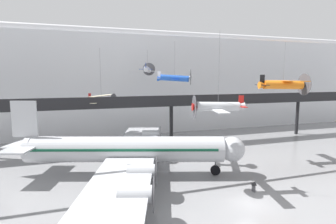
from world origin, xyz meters
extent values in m
plane|color=gray|center=(0.00, 0.00, 0.00)|extent=(260.00, 260.00, 0.00)
cube|color=silver|center=(0.00, 37.34, 11.50)|extent=(140.00, 3.00, 23.00)
cube|color=black|center=(0.00, 24.62, 8.13)|extent=(110.00, 3.20, 0.90)
cube|color=black|center=(0.00, 23.08, 9.13)|extent=(110.00, 0.12, 1.10)
cylinder|color=black|center=(0.00, 25.58, 3.84)|extent=(0.70, 0.70, 7.68)
cylinder|color=black|center=(30.25, 25.58, 3.84)|extent=(0.70, 0.70, 7.68)
cylinder|color=silver|center=(0.00, 10.33, 18.40)|extent=(120.00, 0.60, 0.60)
cylinder|color=#B7BABF|center=(-10.93, 11.80, 3.55)|extent=(25.55, 10.81, 3.37)
sphere|color=#B7BABF|center=(2.54, 7.63, 3.55)|extent=(3.30, 3.30, 3.30)
cone|color=#B7BABF|center=(-24.56, 16.01, 3.80)|extent=(5.10, 4.26, 3.10)
cube|color=#0F4C33|center=(-10.93, 11.80, 3.89)|extent=(23.86, 10.34, 0.30)
cube|color=#B7BABF|center=(-7.15, 20.99, 2.79)|extent=(10.56, 17.47, 0.28)
cube|color=#B7BABF|center=(-12.99, 2.07, 2.79)|extent=(10.56, 17.47, 0.28)
cylinder|color=#B7BABF|center=(-6.50, 17.01, 2.84)|extent=(3.33, 2.43, 1.62)
cylinder|color=#4C4C51|center=(-4.93, 16.52, 2.84)|extent=(0.97, 2.95, 3.07)
cylinder|color=#B7BABF|center=(-4.85, 22.35, 2.84)|extent=(3.33, 2.43, 1.62)
cylinder|color=#4C4C51|center=(-3.28, 21.86, 2.84)|extent=(0.97, 2.95, 3.07)
cylinder|color=#B7BABF|center=(-10.21, 4.99, 2.84)|extent=(3.33, 2.43, 1.62)
cylinder|color=#4C4C51|center=(-8.64, 4.51, 2.84)|extent=(0.97, 2.95, 3.07)
cylinder|color=#B7BABF|center=(-11.86, -0.34, 2.84)|extent=(3.33, 2.43, 1.62)
cylinder|color=#4C4C51|center=(-10.29, -0.83, 2.84)|extent=(0.97, 2.95, 3.07)
cube|color=#B7BABF|center=(-23.27, 15.61, 7.60)|extent=(3.20, 1.16, 4.72)
cube|color=#B7BABF|center=(-22.95, 15.51, 4.22)|extent=(5.73, 9.34, 0.20)
cylinder|color=#4C4C51|center=(0.49, 8.27, 1.26)|extent=(0.20, 0.20, 1.21)
cylinder|color=black|center=(0.49, 8.27, 0.65)|extent=(1.35, 0.75, 1.30)
cylinder|color=#4C4C51|center=(-9.84, 14.28, 1.26)|extent=(0.20, 0.20, 1.21)
cylinder|color=black|center=(-9.84, 14.28, 0.65)|extent=(1.35, 0.75, 1.30)
cylinder|color=#4C4C51|center=(-11.44, 9.13, 1.26)|extent=(0.20, 0.20, 1.21)
cylinder|color=black|center=(-11.44, 9.13, 0.65)|extent=(1.35, 0.75, 1.30)
cylinder|color=beige|center=(-12.99, 25.60, 9.03)|extent=(4.04, 3.29, 0.99)
cone|color=maroon|center=(-11.15, 24.26, 8.98)|extent=(1.06, 1.08, 0.81)
cylinder|color=#4C4C51|center=(-11.02, 24.16, 8.98)|extent=(1.41, 1.91, 2.34)
cone|color=beige|center=(-14.69, 26.84, 9.08)|extent=(1.40, 1.31, 0.79)
cube|color=beige|center=(-12.77, 25.44, 9.75)|extent=(4.71, 5.92, 0.10)
cube|color=beige|center=(-12.77, 25.44, 8.67)|extent=(4.71, 5.92, 0.10)
cube|color=maroon|center=(-14.91, 27.00, 9.57)|extent=(0.46, 0.36, 1.08)
cube|color=maroon|center=(-14.91, 27.00, 9.03)|extent=(1.80, 2.20, 0.06)
cylinder|color=slate|center=(-12.99, 25.60, 13.70)|extent=(0.04, 0.04, 8.45)
cylinder|color=#1E4CAD|center=(-3.00, 14.91, 12.81)|extent=(4.16, 2.63, 1.11)
cone|color=white|center=(-1.04, 13.95, 12.94)|extent=(0.96, 1.00, 0.78)
cylinder|color=#4C4C51|center=(-0.90, 13.88, 12.95)|extent=(1.02, 2.03, 2.25)
cone|color=#1E4CAD|center=(-4.82, 15.81, 12.69)|extent=(1.36, 1.17, 0.80)
cube|color=#1E4CAD|center=(-2.77, 14.80, 12.55)|extent=(3.69, 6.10, 0.10)
cube|color=white|center=(-5.05, 15.92, 13.33)|extent=(0.48, 0.28, 1.04)
cube|color=white|center=(-5.05, 15.92, 12.81)|extent=(1.44, 2.24, 0.06)
cylinder|color=slate|center=(-3.00, 14.91, 15.67)|extent=(0.04, 0.04, 4.86)
cylinder|color=silver|center=(-1.46, 4.40, 9.69)|extent=(4.97, 2.03, 1.08)
cone|color=red|center=(-3.94, 4.95, 9.66)|extent=(0.98, 1.06, 0.91)
cylinder|color=#4C4C51|center=(-4.11, 4.99, 9.65)|extent=(0.60, 2.56, 2.62)
cone|color=silver|center=(0.86, 3.89, 9.73)|extent=(1.47, 1.12, 0.87)
cube|color=silver|center=(-1.74, 4.46, 9.39)|extent=(2.73, 7.42, 0.10)
cube|color=red|center=(1.15, 3.83, 10.30)|extent=(0.59, 0.19, 1.21)
cube|color=red|center=(1.15, 3.83, 9.69)|extent=(1.14, 2.68, 0.06)
cylinder|color=slate|center=(-1.46, 4.40, 14.08)|extent=(0.04, 0.04, 7.76)
cylinder|color=orange|center=(13.03, 10.98, 11.79)|extent=(6.31, 2.31, 1.36)
cone|color=black|center=(16.22, 10.43, 11.83)|extent=(1.20, 1.31, 1.15)
cylinder|color=#4C4C51|center=(16.44, 10.39, 11.83)|extent=(0.60, 3.28, 3.32)
cone|color=orange|center=(10.07, 11.49, 11.75)|extent=(1.83, 1.35, 1.11)
cube|color=orange|center=(13.40, 10.92, 12.40)|extent=(3.07, 9.45, 0.10)
cube|color=black|center=(9.70, 11.56, 12.56)|extent=(0.75, 0.19, 1.53)
cube|color=black|center=(9.70, 11.56, 11.79)|extent=(1.31, 3.40, 0.06)
cylinder|color=slate|center=(13.03, 10.98, 15.25)|extent=(0.04, 0.04, 5.64)
cylinder|color=silver|center=(-3.92, 28.52, 14.41)|extent=(2.53, 4.82, 1.27)
cone|color=navy|center=(-3.08, 30.85, 14.56)|extent=(1.09, 1.03, 0.88)
cylinder|color=#4C4C51|center=(-3.03, 31.02, 14.57)|extent=(2.41, 0.90, 2.54)
cone|color=silver|center=(-4.70, 26.35, 14.27)|extent=(1.23, 1.52, 0.91)
cube|color=silver|center=(-3.82, 28.79, 14.12)|extent=(7.11, 3.49, 0.10)
cube|color=navy|center=(-4.79, 26.08, 15.00)|extent=(0.25, 0.56, 1.17)
cube|color=navy|center=(-4.79, 26.08, 14.41)|extent=(2.59, 1.40, 0.06)
cylinder|color=slate|center=(-3.92, 28.52, 16.50)|extent=(0.04, 0.04, 3.20)
cube|color=#4C4C51|center=(2.19, 2.31, 0.35)|extent=(0.29, 0.43, 0.70)
cube|color=#232326|center=(2.19, 2.31, 0.88)|extent=(0.32, 0.74, 0.73)
camera|label=1|loc=(-15.63, -21.77, 12.95)|focal=28.00mm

